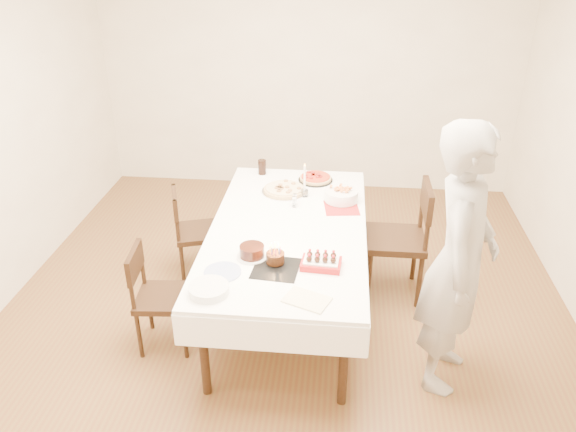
# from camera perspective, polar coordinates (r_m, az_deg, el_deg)

# --- Properties ---
(floor) EXTENTS (5.00, 5.00, 0.00)m
(floor) POSITION_cam_1_polar(r_m,az_deg,el_deg) (4.48, -0.37, -10.03)
(floor) COLOR brown
(floor) RESTS_ON ground
(wall_back) EXTENTS (4.50, 0.04, 2.70)m
(wall_back) POSITION_cam_1_polar(r_m,az_deg,el_deg) (6.19, 2.11, 14.74)
(wall_back) COLOR beige
(wall_back) RESTS_ON floor
(dining_table) EXTENTS (1.72, 2.38, 0.75)m
(dining_table) POSITION_cam_1_polar(r_m,az_deg,el_deg) (4.33, -0.00, -5.46)
(dining_table) COLOR white
(dining_table) RESTS_ON floor
(chair_right_savory) EXTENTS (0.51, 0.51, 0.99)m
(chair_right_savory) POSITION_cam_1_polar(r_m,az_deg,el_deg) (4.57, 10.85, -2.37)
(chair_right_savory) COLOR black
(chair_right_savory) RESTS_ON floor
(chair_left_savory) EXTENTS (0.52, 0.52, 0.81)m
(chair_left_savory) POSITION_cam_1_polar(r_m,az_deg,el_deg) (4.84, -9.08, -1.62)
(chair_left_savory) COLOR black
(chair_left_savory) RESTS_ON floor
(chair_left_dessert) EXTENTS (0.44, 0.44, 0.80)m
(chair_left_dessert) POSITION_cam_1_polar(r_m,az_deg,el_deg) (4.09, -12.52, -8.11)
(chair_left_dessert) COLOR black
(chair_left_dessert) RESTS_ON floor
(person) EXTENTS (0.60, 0.75, 1.80)m
(person) POSITION_cam_1_polar(r_m,az_deg,el_deg) (3.61, 16.98, -4.39)
(person) COLOR #B4AEAA
(person) RESTS_ON floor
(pizza_white) EXTENTS (0.40, 0.40, 0.04)m
(pizza_white) POSITION_cam_1_polar(r_m,az_deg,el_deg) (4.66, -0.38, 2.69)
(pizza_white) COLOR beige
(pizza_white) RESTS_ON dining_table
(pizza_pepperoni) EXTENTS (0.37, 0.37, 0.04)m
(pizza_pepperoni) POSITION_cam_1_polar(r_m,az_deg,el_deg) (4.88, 2.81, 3.85)
(pizza_pepperoni) COLOR red
(pizza_pepperoni) RESTS_ON dining_table
(red_placemat) EXTENTS (0.29, 0.29, 0.01)m
(red_placemat) POSITION_cam_1_polar(r_m,az_deg,el_deg) (4.43, 5.46, 0.81)
(red_placemat) COLOR #B21E1E
(red_placemat) RESTS_ON dining_table
(pasta_bowl) EXTENTS (0.30, 0.30, 0.09)m
(pasta_bowl) POSITION_cam_1_polar(r_m,az_deg,el_deg) (4.52, 5.44, 2.11)
(pasta_bowl) COLOR white
(pasta_bowl) RESTS_ON dining_table
(taper_candle) EXTENTS (0.07, 0.07, 0.29)m
(taper_candle) POSITION_cam_1_polar(r_m,az_deg,el_deg) (4.54, 1.69, 3.71)
(taper_candle) COLOR white
(taper_candle) RESTS_ON dining_table
(shaker_pair) EXTENTS (0.09, 0.09, 0.09)m
(shaker_pair) POSITION_cam_1_polar(r_m,az_deg,el_deg) (4.40, 0.63, 1.47)
(shaker_pair) COLOR white
(shaker_pair) RESTS_ON dining_table
(cola_glass) EXTENTS (0.09, 0.09, 0.13)m
(cola_glass) POSITION_cam_1_polar(r_m,az_deg,el_deg) (4.99, -2.65, 4.99)
(cola_glass) COLOR black
(cola_glass) RESTS_ON dining_table
(layer_cake) EXTENTS (0.23, 0.23, 0.09)m
(layer_cake) POSITION_cam_1_polar(r_m,az_deg,el_deg) (3.76, -3.68, -3.63)
(layer_cake) COLOR black
(layer_cake) RESTS_ON dining_table
(cake_board) EXTENTS (0.32, 0.32, 0.01)m
(cake_board) POSITION_cam_1_polar(r_m,az_deg,el_deg) (3.66, -1.23, -5.37)
(cake_board) COLOR black
(cake_board) RESTS_ON dining_table
(birthday_cake) EXTENTS (0.12, 0.12, 0.13)m
(birthday_cake) POSITION_cam_1_polar(r_m,az_deg,el_deg) (3.67, -1.30, -3.81)
(birthday_cake) COLOR #351E0E
(birthday_cake) RESTS_ON dining_table
(strawberry_box) EXTENTS (0.27, 0.19, 0.07)m
(strawberry_box) POSITION_cam_1_polar(r_m,az_deg,el_deg) (3.67, 3.39, -4.74)
(strawberry_box) COLOR #9E1212
(strawberry_box) RESTS_ON dining_table
(box_lid) EXTENTS (0.31, 0.26, 0.02)m
(box_lid) POSITION_cam_1_polar(r_m,az_deg,el_deg) (3.38, 1.91, -8.57)
(box_lid) COLOR beige
(box_lid) RESTS_ON dining_table
(plate_stack) EXTENTS (0.33, 0.33, 0.05)m
(plate_stack) POSITION_cam_1_polar(r_m,az_deg,el_deg) (3.46, -8.05, -7.37)
(plate_stack) COLOR white
(plate_stack) RESTS_ON dining_table
(china_plate) EXTENTS (0.24, 0.24, 0.01)m
(china_plate) POSITION_cam_1_polar(r_m,az_deg,el_deg) (3.64, -6.67, -5.67)
(china_plate) COLOR white
(china_plate) RESTS_ON dining_table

